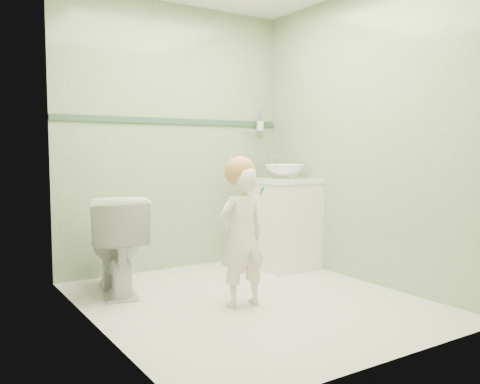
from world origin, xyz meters
TOP-DOWN VIEW (x-y plane):
  - ground at (0.00, 0.00)m, footprint 2.50×2.50m
  - room_shell at (0.00, 0.00)m, footprint 2.50×2.54m
  - trim_stripe at (0.00, 1.24)m, footprint 2.20×0.02m
  - vanity at (0.84, 0.70)m, footprint 0.52×0.50m
  - counter at (0.84, 0.70)m, footprint 0.54×0.52m
  - basin at (0.84, 0.70)m, footprint 0.37×0.37m
  - faucet at (0.84, 0.89)m, footprint 0.03×0.13m
  - cup_holder at (0.89, 1.18)m, footprint 0.26×0.07m
  - toilet at (-0.74, 0.75)m, footprint 0.57×0.81m
  - toddler at (-0.12, -0.06)m, footprint 0.36×0.25m
  - hair_cap at (-0.12, -0.03)m, footprint 0.22×0.22m
  - teal_toothbrush at (-0.05, -0.18)m, footprint 0.11×0.13m

SIDE VIEW (x-z plane):
  - ground at x=0.00m, z-range 0.00..0.00m
  - toilet at x=-0.74m, z-range 0.00..0.75m
  - vanity at x=0.84m, z-range 0.00..0.80m
  - toddler at x=-0.12m, z-range 0.00..0.97m
  - counter at x=0.84m, z-range 0.79..0.83m
  - teal_toothbrush at x=-0.05m, z-range 0.78..0.86m
  - basin at x=0.84m, z-range 0.83..0.96m
  - hair_cap at x=-0.12m, z-range 0.83..1.05m
  - faucet at x=0.84m, z-range 0.88..1.06m
  - room_shell at x=0.00m, z-range 0.00..2.40m
  - cup_holder at x=0.89m, z-range 1.22..1.44m
  - trim_stripe at x=0.00m, z-range 1.33..1.38m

